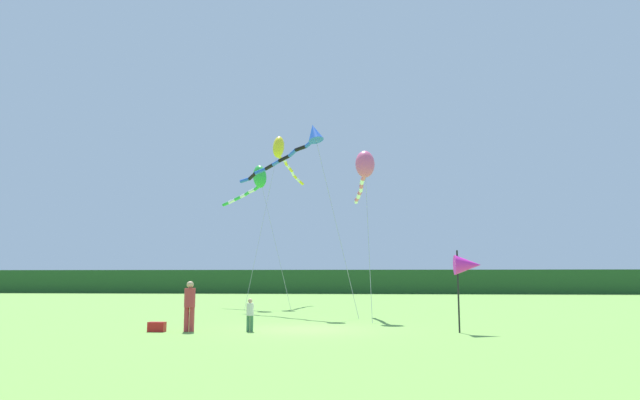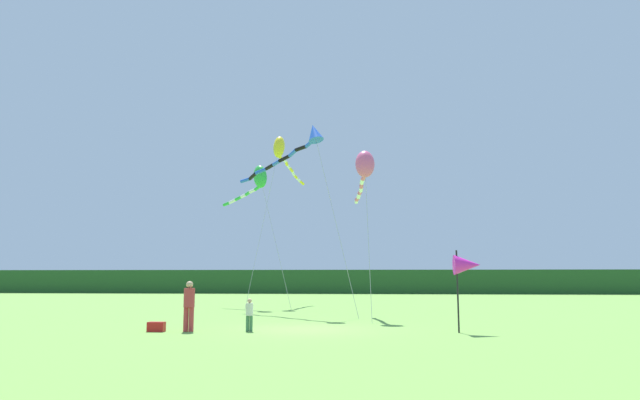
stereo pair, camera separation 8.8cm
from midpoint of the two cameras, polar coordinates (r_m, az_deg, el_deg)
name	(u,v)px [view 2 (the right image)]	position (r m, az deg, el deg)	size (l,w,h in m)	color
ground_plane	(306,329)	(21.07, -1.33, -12.92)	(120.00, 120.00, 0.00)	#6B9E42
distant_treeline	(349,282)	(65.90, 3.01, -8.24)	(108.00, 2.18, 2.71)	#234C23
person_adult	(189,303)	(20.64, -12.96, -10.13)	(0.38, 0.38, 1.74)	#B23338
person_child	(249,313)	(20.31, -7.02, -11.26)	(0.25, 0.25, 1.14)	#3F724C
cooler_box	(156,327)	(20.90, -16.08, -12.21)	(0.58, 0.31, 0.34)	red
banner_flag_pole	(467,265)	(20.29, 14.74, -6.41)	(0.90, 0.70, 2.81)	black
kite_blue	(302,143)	(29.98, -1.79, 5.77)	(7.15, 6.59, 9.83)	#B2B2B2
kite_green	(258,179)	(36.29, -6.21, 2.10)	(5.28, 4.12, 9.06)	#B2B2B2
kite_yellow	(281,151)	(38.89, -3.88, 4.92)	(2.34, 9.68, 11.52)	#B2B2B2
kite_rainbow	(364,168)	(26.88, 4.59, 3.25)	(1.10, 5.84, 7.89)	#B2B2B2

